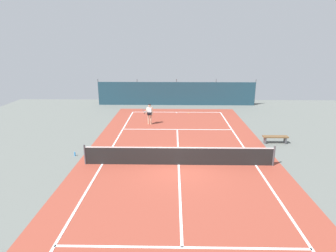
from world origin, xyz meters
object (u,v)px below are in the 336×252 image
tennis_ball_near_player (189,113)px  water_bottle (75,154)px  tennis_net (179,156)px  tennis_player (149,113)px  parked_car (200,92)px  courtside_bench (275,138)px

tennis_ball_near_player → water_bottle: water_bottle is taller
tennis_net → tennis_player: (-2.19, 7.78, 0.45)m
tennis_ball_near_player → parked_car: parked_car is taller
parked_car → water_bottle: bearing=61.9°
courtside_bench → water_bottle: courtside_bench is taller
tennis_player → tennis_ball_near_player: (3.30, 3.62, -0.93)m
tennis_player → parked_car: (4.93, 10.35, -0.12)m
tennis_ball_near_player → courtside_bench: 9.46m
tennis_net → tennis_player: size_ratio=6.17×
parked_car → water_bottle: parked_car is taller
tennis_net → tennis_player: 8.10m
tennis_net → courtside_bench: (6.31, 3.50, -0.14)m
tennis_ball_near_player → courtside_bench: (5.20, -7.90, 0.34)m
tennis_ball_near_player → water_bottle: 12.48m
tennis_player → water_bottle: size_ratio=6.83×
courtside_bench → tennis_ball_near_player: bearing=123.4°
tennis_net → courtside_bench: tennis_net is taller
tennis_player → water_bottle: (-3.78, -6.66, -0.84)m
parked_car → tennis_ball_near_player: bearing=75.4°
tennis_ball_near_player → parked_car: size_ratio=0.02×
parked_car → courtside_bench: size_ratio=2.64×
parked_car → courtside_bench: (3.57, -14.62, -0.46)m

